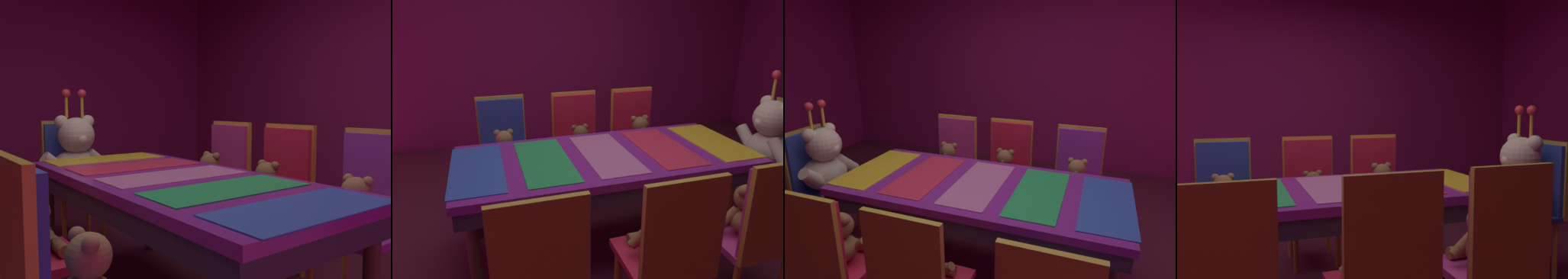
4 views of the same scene
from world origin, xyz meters
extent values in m
cube|color=#8C1959|center=(0.00, 3.20, 1.40)|extent=(5.20, 0.12, 2.80)
cube|color=purple|center=(0.00, 0.00, 0.71)|extent=(0.90, 2.00, 0.05)
cube|color=#33333F|center=(0.00, 0.00, 0.64)|extent=(0.88, 1.96, 0.10)
cylinder|color=#4C3826|center=(0.38, 0.90, 0.34)|extent=(0.07, 0.07, 0.69)
cylinder|color=#4C3826|center=(-0.38, 0.90, 0.34)|extent=(0.07, 0.07, 0.69)
cube|color=blue|center=(0.00, -0.85, 0.74)|extent=(0.77, 0.32, 0.01)
cube|color=green|center=(0.00, -0.42, 0.74)|extent=(0.77, 0.32, 0.01)
cube|color=pink|center=(0.00, 0.00, 0.74)|extent=(0.77, 0.32, 0.01)
cube|color=#E52D4C|center=(0.00, 0.42, 0.74)|extent=(0.77, 0.32, 0.01)
cube|color=yellow|center=(0.00, 0.85, 0.74)|extent=(0.77, 0.32, 0.01)
cube|color=#2D47B2|center=(-0.93, -0.63, 0.71)|extent=(0.05, 0.38, 0.50)
cube|color=gold|center=(-0.95, -0.63, 0.71)|extent=(0.03, 0.41, 0.55)
sphere|color=#9E7247|center=(-0.73, -0.63, 0.67)|extent=(0.14, 0.14, 0.14)
sphere|color=tan|center=(-0.68, -0.63, 0.65)|extent=(0.05, 0.05, 0.05)
sphere|color=#9E7247|center=(-0.75, -0.58, 0.72)|extent=(0.05, 0.05, 0.05)
sphere|color=#9E7247|center=(-0.75, -0.68, 0.72)|extent=(0.05, 0.05, 0.05)
cube|color=red|center=(-0.73, 0.02, 0.44)|extent=(0.40, 0.40, 0.04)
ellipsoid|color=brown|center=(-0.73, 0.02, 0.54)|extent=(0.17, 0.17, 0.14)
sphere|color=brown|center=(-0.71, 0.02, 0.66)|extent=(0.14, 0.14, 0.14)
sphere|color=#99663C|center=(-0.67, 0.02, 0.65)|extent=(0.05, 0.05, 0.05)
sphere|color=brown|center=(-0.73, 0.07, 0.71)|extent=(0.05, 0.05, 0.05)
sphere|color=brown|center=(-0.73, -0.03, 0.71)|extent=(0.05, 0.05, 0.05)
cylinder|color=brown|center=(-0.69, 0.11, 0.55)|extent=(0.05, 0.12, 0.11)
cylinder|color=brown|center=(-0.69, -0.06, 0.55)|extent=(0.05, 0.12, 0.11)
cylinder|color=brown|center=(-0.62, 0.07, 0.49)|extent=(0.06, 0.13, 0.06)
cylinder|color=brown|center=(-0.62, -0.02, 0.49)|extent=(0.06, 0.13, 0.06)
cube|color=red|center=(-0.73, 0.60, 0.44)|extent=(0.40, 0.40, 0.04)
cylinder|color=gold|center=(-0.57, 0.76, 0.21)|extent=(0.04, 0.04, 0.42)
cylinder|color=gold|center=(-0.57, 0.44, 0.21)|extent=(0.04, 0.04, 0.42)
ellipsoid|color=olive|center=(-0.73, 0.60, 0.54)|extent=(0.19, 0.19, 0.15)
sphere|color=olive|center=(-0.71, 0.60, 0.68)|extent=(0.15, 0.15, 0.15)
sphere|color=#AE7747|center=(-0.66, 0.60, 0.67)|extent=(0.06, 0.06, 0.06)
sphere|color=olive|center=(-0.73, 0.54, 0.74)|extent=(0.06, 0.06, 0.06)
cylinder|color=olive|center=(-0.69, 0.69, 0.56)|extent=(0.05, 0.14, 0.13)
cylinder|color=olive|center=(-0.69, 0.50, 0.56)|extent=(0.05, 0.14, 0.13)
cylinder|color=olive|center=(-0.60, 0.65, 0.49)|extent=(0.07, 0.14, 0.07)
cylinder|color=olive|center=(-0.60, 0.54, 0.49)|extent=(0.07, 0.14, 0.07)
cube|color=purple|center=(0.73, -0.61, 0.44)|extent=(0.40, 0.40, 0.04)
cube|color=purple|center=(0.91, -0.61, 0.71)|extent=(0.05, 0.38, 0.50)
cube|color=gold|center=(0.93, -0.61, 0.71)|extent=(0.03, 0.41, 0.55)
cylinder|color=gold|center=(0.89, -0.45, 0.21)|extent=(0.04, 0.04, 0.42)
cylinder|color=gold|center=(0.57, -0.45, 0.21)|extent=(0.04, 0.04, 0.42)
ellipsoid|color=#9E7247|center=(0.73, -0.61, 0.54)|extent=(0.18, 0.18, 0.15)
sphere|color=#9E7247|center=(0.72, -0.61, 0.67)|extent=(0.15, 0.15, 0.15)
sphere|color=tan|center=(0.67, -0.61, 0.66)|extent=(0.05, 0.05, 0.05)
sphere|color=#9E7247|center=(0.73, -0.67, 0.73)|extent=(0.05, 0.05, 0.05)
sphere|color=#9E7247|center=(0.73, -0.56, 0.73)|extent=(0.05, 0.05, 0.05)
cylinder|color=#9E7247|center=(0.69, -0.71, 0.56)|extent=(0.05, 0.13, 0.12)
cylinder|color=#9E7247|center=(0.69, -0.52, 0.56)|extent=(0.05, 0.13, 0.12)
cylinder|color=#9E7247|center=(0.61, -0.66, 0.49)|extent=(0.06, 0.14, 0.06)
cylinder|color=#9E7247|center=(0.61, -0.56, 0.49)|extent=(0.06, 0.14, 0.06)
cube|color=red|center=(0.75, 0.03, 0.44)|extent=(0.40, 0.40, 0.04)
cube|color=red|center=(0.93, 0.03, 0.71)|extent=(0.05, 0.38, 0.50)
cube|color=gold|center=(0.95, 0.03, 0.71)|extent=(0.03, 0.41, 0.55)
cylinder|color=gold|center=(0.91, 0.19, 0.21)|extent=(0.04, 0.04, 0.42)
cylinder|color=gold|center=(0.91, -0.13, 0.21)|extent=(0.04, 0.04, 0.42)
cylinder|color=gold|center=(0.59, 0.19, 0.21)|extent=(0.04, 0.04, 0.42)
cylinder|color=gold|center=(0.59, -0.13, 0.21)|extent=(0.04, 0.04, 0.42)
ellipsoid|color=olive|center=(0.75, 0.03, 0.54)|extent=(0.19, 0.19, 0.15)
sphere|color=olive|center=(0.73, 0.03, 0.68)|extent=(0.15, 0.15, 0.15)
sphere|color=#AE7747|center=(0.68, 0.03, 0.66)|extent=(0.06, 0.06, 0.06)
sphere|color=olive|center=(0.75, -0.03, 0.73)|extent=(0.06, 0.06, 0.06)
sphere|color=olive|center=(0.75, 0.08, 0.73)|extent=(0.06, 0.06, 0.06)
cylinder|color=olive|center=(0.71, -0.07, 0.56)|extent=(0.05, 0.13, 0.12)
cylinder|color=olive|center=(0.71, 0.12, 0.56)|extent=(0.05, 0.13, 0.12)
cylinder|color=olive|center=(0.63, -0.02, 0.49)|extent=(0.06, 0.14, 0.06)
cylinder|color=olive|center=(0.63, 0.08, 0.49)|extent=(0.06, 0.14, 0.06)
cube|color=#CC338C|center=(0.73, 0.59, 0.44)|extent=(0.40, 0.40, 0.04)
cube|color=#CC338C|center=(0.91, 0.59, 0.71)|extent=(0.05, 0.38, 0.50)
cube|color=gold|center=(0.93, 0.59, 0.71)|extent=(0.03, 0.41, 0.55)
cylinder|color=gold|center=(0.89, 0.75, 0.21)|extent=(0.04, 0.04, 0.42)
cylinder|color=gold|center=(0.89, 0.43, 0.21)|extent=(0.04, 0.04, 0.42)
cylinder|color=gold|center=(0.57, 0.75, 0.21)|extent=(0.04, 0.04, 0.42)
cylinder|color=gold|center=(0.57, 0.43, 0.21)|extent=(0.04, 0.04, 0.42)
ellipsoid|color=olive|center=(0.73, 0.59, 0.54)|extent=(0.19, 0.19, 0.15)
sphere|color=olive|center=(0.71, 0.59, 0.68)|extent=(0.15, 0.15, 0.15)
sphere|color=#AE7747|center=(0.66, 0.59, 0.67)|extent=(0.06, 0.06, 0.06)
sphere|color=olive|center=(0.73, 0.53, 0.74)|extent=(0.06, 0.06, 0.06)
sphere|color=olive|center=(0.73, 0.64, 0.74)|extent=(0.06, 0.06, 0.06)
cylinder|color=olive|center=(0.69, 0.49, 0.56)|extent=(0.05, 0.13, 0.13)
cylinder|color=olive|center=(0.69, 0.68, 0.56)|extent=(0.05, 0.13, 0.13)
cylinder|color=olive|center=(0.61, 0.53, 0.49)|extent=(0.06, 0.14, 0.06)
cylinder|color=olive|center=(0.61, 0.64, 0.49)|extent=(0.06, 0.14, 0.06)
cube|color=#2D47B2|center=(0.00, 1.42, 0.44)|extent=(0.40, 0.40, 0.04)
cube|color=#2D47B2|center=(0.00, 1.60, 0.71)|extent=(0.38, 0.05, 0.50)
cube|color=gold|center=(0.00, 1.62, 0.71)|extent=(0.41, 0.03, 0.55)
cylinder|color=gold|center=(0.16, 1.58, 0.21)|extent=(0.04, 0.04, 0.42)
cylinder|color=gold|center=(0.16, 1.26, 0.21)|extent=(0.04, 0.04, 0.42)
cylinder|color=gold|center=(-0.16, 1.58, 0.21)|extent=(0.04, 0.04, 0.42)
cylinder|color=gold|center=(-0.16, 1.26, 0.21)|extent=(0.04, 0.04, 0.42)
ellipsoid|color=beige|center=(0.00, 1.42, 0.62)|extent=(0.36, 0.36, 0.29)
sphere|color=beige|center=(0.00, 1.39, 0.87)|extent=(0.29, 0.29, 0.29)
sphere|color=#FFF2C8|center=(0.00, 1.29, 0.85)|extent=(0.11, 0.11, 0.11)
sphere|color=beige|center=(0.11, 1.42, 0.98)|extent=(0.11, 0.11, 0.11)
sphere|color=beige|center=(-0.11, 1.42, 0.98)|extent=(0.11, 0.11, 0.11)
cylinder|color=beige|center=(0.18, 1.35, 0.65)|extent=(0.25, 0.10, 0.24)
cylinder|color=beige|center=(-0.18, 1.35, 0.65)|extent=(0.25, 0.10, 0.24)
cylinder|color=beige|center=(0.09, 1.19, 0.52)|extent=(0.27, 0.12, 0.12)
cylinder|color=beige|center=(-0.09, 1.19, 0.52)|extent=(0.27, 0.12, 0.12)
cylinder|color=gold|center=(0.06, 1.42, 1.11)|extent=(0.02, 0.02, 0.19)
sphere|color=#E5333F|center=(0.06, 1.42, 1.21)|extent=(0.07, 0.07, 0.07)
cylinder|color=gold|center=(-0.06, 1.42, 1.11)|extent=(0.02, 0.02, 0.19)
sphere|color=#E5333F|center=(-0.06, 1.42, 1.21)|extent=(0.07, 0.07, 0.07)
camera|label=1|loc=(-1.19, -1.78, 1.12)|focal=37.70mm
camera|label=2|loc=(2.10, -0.78, 1.64)|focal=32.24mm
camera|label=3|loc=(-2.00, -0.75, 1.72)|focal=30.35mm
camera|label=4|loc=(2.35, -0.54, 1.24)|focal=36.88mm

